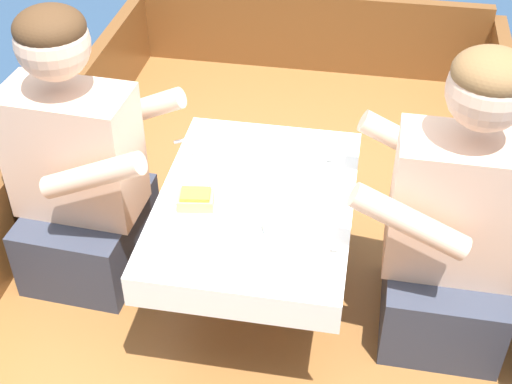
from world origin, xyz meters
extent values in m
plane|color=navy|center=(0.00, 0.00, 0.00)|extent=(60.00, 60.00, 0.00)
cube|color=brown|center=(0.00, 0.00, 0.16)|extent=(1.82, 3.40, 0.31)
cube|color=brown|center=(0.00, 1.67, 0.51)|extent=(1.70, 0.06, 0.40)
cylinder|color=#B2B2B7|center=(0.00, 0.05, 0.52)|extent=(0.07, 0.07, 0.41)
cube|color=brown|center=(0.00, 0.05, 0.73)|extent=(0.56, 0.77, 0.02)
cube|color=white|center=(0.00, 0.05, 0.74)|extent=(0.59, 0.80, 0.00)
cube|color=white|center=(0.00, -0.35, 0.69)|extent=(0.59, 0.00, 0.10)
cube|color=white|center=(0.00, 0.45, 0.69)|extent=(0.59, 0.00, 0.10)
cube|color=#333847|center=(-0.60, 0.12, 0.44)|extent=(0.39, 0.46, 0.26)
cube|color=beige|center=(-0.60, 0.12, 0.79)|extent=(0.41, 0.24, 0.44)
sphere|color=beige|center=(-0.60, 0.12, 1.17)|extent=(0.22, 0.22, 0.22)
ellipsoid|color=#472D19|center=(-0.60, 0.12, 1.22)|extent=(0.21, 0.21, 0.12)
cylinder|color=beige|center=(-0.43, 0.29, 0.86)|extent=(0.34, 0.09, 0.21)
cylinder|color=beige|center=(-0.46, -0.07, 0.86)|extent=(0.34, 0.09, 0.21)
cube|color=#333847|center=(0.60, 0.05, 0.44)|extent=(0.36, 0.44, 0.26)
cube|color=beige|center=(0.60, 0.05, 0.79)|extent=(0.40, 0.22, 0.45)
sphere|color=beige|center=(0.60, 0.05, 1.18)|extent=(0.22, 0.22, 0.22)
ellipsoid|color=brown|center=(0.60, 0.05, 1.22)|extent=(0.21, 0.21, 0.12)
cylinder|color=beige|center=(0.44, -0.13, 0.86)|extent=(0.34, 0.07, 0.21)
cylinder|color=beige|center=(0.45, 0.23, 0.86)|extent=(0.34, 0.07, 0.21)
cylinder|color=white|center=(-0.17, -0.03, 0.75)|extent=(0.20, 0.20, 0.01)
cylinder|color=white|center=(0.09, 0.10, 0.75)|extent=(0.20, 0.20, 0.01)
cube|color=tan|center=(-0.17, -0.03, 0.77)|extent=(0.12, 0.09, 0.04)
cube|color=gold|center=(-0.17, -0.03, 0.79)|extent=(0.09, 0.07, 0.01)
cylinder|color=white|center=(-0.18, 0.24, 0.76)|extent=(0.13, 0.13, 0.04)
cylinder|color=beige|center=(-0.18, 0.24, 0.77)|extent=(0.10, 0.10, 0.02)
cylinder|color=white|center=(0.10, -0.22, 0.76)|extent=(0.11, 0.11, 0.04)
cylinder|color=beige|center=(0.10, -0.22, 0.77)|extent=(0.09, 0.09, 0.02)
cylinder|color=white|center=(0.01, 0.30, 0.76)|extent=(0.12, 0.12, 0.04)
cylinder|color=beige|center=(0.01, 0.30, 0.77)|extent=(0.10, 0.10, 0.02)
cylinder|color=white|center=(-0.09, -0.19, 0.76)|extent=(0.13, 0.13, 0.04)
cylinder|color=beige|center=(-0.09, -0.19, 0.77)|extent=(0.10, 0.10, 0.02)
cylinder|color=white|center=(0.16, 0.26, 0.77)|extent=(0.07, 0.07, 0.07)
torus|color=white|center=(0.20, 0.26, 0.78)|extent=(0.04, 0.01, 0.04)
cylinder|color=#3D2314|center=(0.16, 0.26, 0.79)|extent=(0.06, 0.06, 0.01)
cylinder|color=white|center=(0.21, -0.15, 0.77)|extent=(0.07, 0.07, 0.05)
torus|color=white|center=(0.25, -0.15, 0.77)|extent=(0.04, 0.01, 0.04)
cylinder|color=#3D2314|center=(0.21, -0.15, 0.78)|extent=(0.06, 0.06, 0.01)
cylinder|color=silver|center=(0.08, -0.09, 0.77)|extent=(0.06, 0.06, 0.05)
cylinder|color=beige|center=(0.08, -0.09, 0.77)|extent=(0.07, 0.07, 0.03)
cube|color=silver|center=(-0.04, 0.04, 0.74)|extent=(0.03, 0.17, 0.00)
ellipsoid|color=silver|center=(-0.03, 0.11, 0.74)|extent=(0.04, 0.02, 0.01)
cube|color=silver|center=(0.12, 0.39, 0.74)|extent=(0.15, 0.09, 0.00)
ellipsoid|color=silver|center=(0.06, 0.43, 0.74)|extent=(0.04, 0.02, 0.01)
cube|color=silver|center=(-0.25, 0.33, 0.74)|extent=(0.15, 0.10, 0.00)
cube|color=silver|center=(-0.14, 0.13, 0.74)|extent=(0.16, 0.08, 0.00)
camera|label=1|loc=(0.29, -1.60, 2.10)|focal=50.00mm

